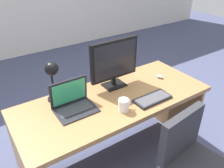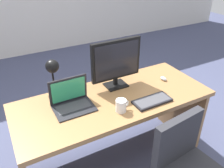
{
  "view_description": "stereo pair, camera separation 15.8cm",
  "coord_description": "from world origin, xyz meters",
  "views": [
    {
      "loc": [
        -0.95,
        -1.37,
        1.87
      ],
      "look_at": [
        0.0,
        0.04,
        0.88
      ],
      "focal_mm": 37.24,
      "sensor_mm": 36.0,
      "label": 1
    },
    {
      "loc": [
        -0.81,
        -1.46,
        1.87
      ],
      "look_at": [
        0.0,
        0.04,
        0.88
      ],
      "focal_mm": 37.24,
      "sensor_mm": 36.0,
      "label": 2
    }
  ],
  "objects": [
    {
      "name": "coffee_mug",
      "position": [
        -0.04,
        -0.19,
        0.81
      ],
      "size": [
        0.11,
        0.09,
        0.1
      ],
      "color": "white",
      "rests_on": "desk"
    },
    {
      "name": "laptop",
      "position": [
        -0.36,
        0.08,
        0.83
      ],
      "size": [
        0.32,
        0.24,
        0.24
      ],
      "color": "black",
      "rests_on": "desk"
    },
    {
      "name": "ground",
      "position": [
        0.0,
        1.5,
        0.0
      ],
      "size": [
        12.0,
        12.0,
        0.0
      ],
      "primitive_type": "plane",
      "color": "#474C6B"
    },
    {
      "name": "mouse",
      "position": [
        0.58,
        0.04,
        0.77
      ],
      "size": [
        0.04,
        0.08,
        0.03
      ],
      "color": "#B7BABF",
      "rests_on": "desk"
    },
    {
      "name": "keyboard",
      "position": [
        0.25,
        -0.21,
        0.77
      ],
      "size": [
        0.33,
        0.15,
        0.02
      ],
      "color": "black",
      "rests_on": "desk"
    },
    {
      "name": "desk",
      "position": [
        0.0,
        0.05,
        0.55
      ],
      "size": [
        1.71,
        0.71,
        0.76
      ],
      "color": "#9E7042",
      "rests_on": "ground"
    },
    {
      "name": "desk_lamp",
      "position": [
        -0.43,
        0.24,
        1.01
      ],
      "size": [
        0.12,
        0.14,
        0.36
      ],
      "color": "black",
      "rests_on": "desk"
    },
    {
      "name": "monitor",
      "position": [
        0.12,
        0.17,
        1.01
      ],
      "size": [
        0.47,
        0.16,
        0.45
      ],
      "color": "black",
      "rests_on": "desk"
    }
  ]
}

